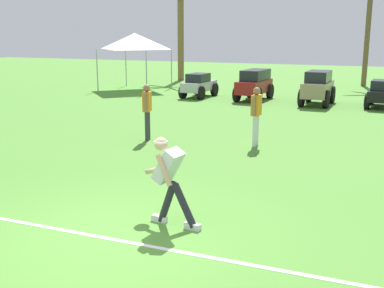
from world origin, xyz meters
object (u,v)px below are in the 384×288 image
parked_car_slot_d (382,93)px  event_tent (135,41)px  frisbee_in_flight (150,170)px  palm_tree_left_of_centre (368,21)px  frisbee_thrower (169,176)px  parked_car_slot_a (199,85)px  parked_car_slot_c (318,87)px  parked_car_slot_b (254,84)px  teammate_near_sideline (256,111)px  palm_tree_far_left (181,26)px  teammate_midfield (147,107)px

parked_car_slot_d → event_tent: (-12.15, 1.51, 1.93)m
frisbee_in_flight → palm_tree_left_of_centre: 22.29m
frisbee_thrower → palm_tree_left_of_centre: size_ratio=0.24×
frisbee_in_flight → parked_car_slot_a: 14.86m
parked_car_slot_d → frisbee_thrower: bearing=-100.3°
frisbee_thrower → parked_car_slot_c: bearing=89.6°
parked_car_slot_b → palm_tree_left_of_centre: 9.37m
parked_car_slot_a → parked_car_slot_b: bearing=1.1°
frisbee_thrower → parked_car_slot_c: size_ratio=0.59×
parked_car_slot_a → palm_tree_left_of_centre: (6.72, 8.01, 2.97)m
teammate_near_sideline → frisbee_in_flight: bearing=-92.4°
frisbee_in_flight → palm_tree_left_of_centre: bearing=85.3°
frisbee_in_flight → parked_car_slot_b: size_ratio=0.13×
teammate_near_sideline → parked_car_slot_c: 8.20m
teammate_near_sideline → event_tent: 13.78m
frisbee_thrower → teammate_near_sideline: teammate_near_sideline is taller
parked_car_slot_a → event_tent: 4.85m
frisbee_thrower → palm_tree_far_left: 23.38m
teammate_midfield → palm_tree_left_of_centre: size_ratio=0.27×
palm_tree_left_of_centre → parked_car_slot_c: bearing=-98.5°
frisbee_thrower → parked_car_slot_a: bearing=110.6°
teammate_near_sideline → palm_tree_far_left: bearing=120.7°
teammate_near_sideline → parked_car_slot_d: teammate_near_sideline is taller
frisbee_thrower → parked_car_slot_d: size_ratio=0.62×
teammate_near_sideline → parked_car_slot_b: 8.95m
parked_car_slot_b → parked_car_slot_c: bearing=-8.0°
parked_car_slot_b → palm_tree_left_of_centre: bearing=62.9°
palm_tree_far_left → palm_tree_left_of_centre: 10.83m
teammate_midfield → event_tent: bearing=121.1°
palm_tree_far_left → palm_tree_left_of_centre: bearing=5.6°
parked_car_slot_d → parked_car_slot_a: bearing=179.8°
frisbee_thrower → palm_tree_far_left: bearing=113.9°
teammate_midfield → parked_car_slot_a: bearing=103.5°
frisbee_thrower → frisbee_in_flight: 0.54m
frisbee_in_flight → palm_tree_left_of_centre: (1.82, 22.04, 2.77)m
frisbee_in_flight → teammate_midfield: teammate_midfield is taller
parked_car_slot_c → palm_tree_far_left: palm_tree_far_left is taller
event_tent → frisbee_in_flight: bearing=-59.6°
event_tent → palm_tree_far_left: bearing=88.6°
parked_car_slot_c → palm_tree_far_left: bearing=142.5°
parked_car_slot_a → parked_car_slot_b: parked_car_slot_b is taller
parked_car_slot_c → parked_car_slot_d: 2.51m
frisbee_thrower → palm_tree_left_of_centre: 22.52m
palm_tree_left_of_centre → palm_tree_far_left: bearing=-174.4°
frisbee_in_flight → parked_car_slot_c: bearing=87.6°
parked_car_slot_a → parked_car_slot_b: size_ratio=0.91×
parked_car_slot_b → palm_tree_far_left: size_ratio=0.44×
event_tent → palm_tree_left_of_centre: bearing=30.9°
teammate_midfield → palm_tree_far_left: (-6.24, 16.03, 2.36)m
frisbee_thrower → parked_car_slot_a: (-5.37, 14.29, -0.22)m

